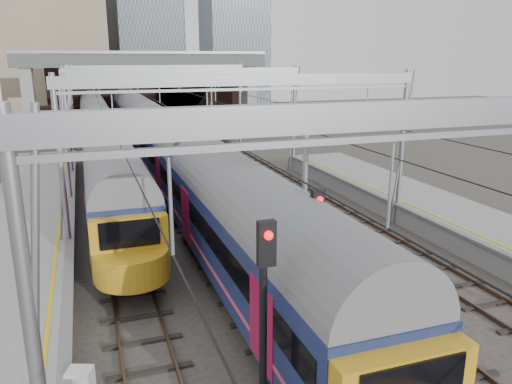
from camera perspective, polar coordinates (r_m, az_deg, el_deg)
name	(u,v)px	position (r m, az deg, el deg)	size (l,w,h in m)	color
ground	(326,320)	(17.52, 8.04, -14.31)	(160.00, 160.00, 0.00)	#38332D
platform_left	(1,320)	(18.13, -27.15, -12.90)	(4.32, 55.00, 1.12)	gray
tracks	(215,202)	(30.60, -4.75, -1.14)	(14.40, 80.00, 0.22)	#4C3828
overhead_line	(189,87)	(35.76, -7.64, 11.80)	(16.80, 80.00, 8.00)	gray
retaining_wall	(152,92)	(66.11, -11.82, 11.16)	(28.00, 2.75, 9.00)	black
overbridge	(145,69)	(59.93, -12.56, 13.55)	(28.00, 3.00, 9.25)	gray
city_skyline	(140,1)	(84.98, -13.15, 20.53)	(37.50, 27.50, 60.00)	tan
train_main	(152,134)	(41.35, -11.77, 6.51)	(2.96, 68.41, 5.04)	black
train_second	(101,138)	(41.19, -17.33, 5.94)	(2.77, 48.05, 4.77)	black
signal_near_left	(264,310)	(10.95, 0.94, -13.29)	(0.38, 0.49, 5.40)	black
signal_near_centre	(314,256)	(14.03, 6.65, -7.26)	(0.39, 0.48, 5.20)	black
equip_cover_a	(311,301)	(18.58, 6.29, -12.24)	(0.92, 0.65, 0.11)	blue
equip_cover_b	(278,254)	(22.57, 2.49, -7.05)	(0.81, 0.57, 0.10)	blue
equip_cover_c	(431,318)	(18.35, 19.38, -13.47)	(0.83, 0.58, 0.10)	blue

